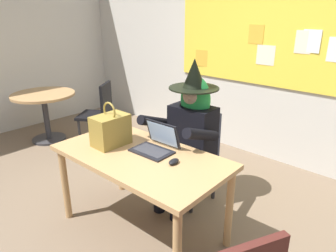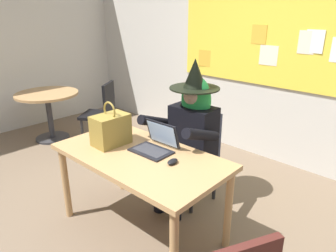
# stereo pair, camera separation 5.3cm
# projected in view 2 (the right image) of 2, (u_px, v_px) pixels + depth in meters

# --- Properties ---
(ground_plane) EXTENTS (24.00, 24.00, 0.00)m
(ground_plane) POSITION_uv_depth(u_px,v_px,m) (131.00, 228.00, 2.74)
(ground_plane) COLOR #75604C
(wall_back_bulletin) EXTENTS (6.58, 2.30, 2.98)m
(wall_back_bulletin) POSITION_uv_depth(u_px,v_px,m) (267.00, 38.00, 3.68)
(wall_back_bulletin) COLOR beige
(wall_back_bulletin) RESTS_ON ground
(desk_main) EXTENTS (1.45, 0.81, 0.73)m
(desk_main) POSITION_uv_depth(u_px,v_px,m) (140.00, 164.00, 2.50)
(desk_main) COLOR tan
(desk_main) RESTS_ON ground
(chair_at_desk) EXTENTS (0.44, 0.44, 0.91)m
(chair_at_desk) POSITION_uv_depth(u_px,v_px,m) (197.00, 151.00, 3.05)
(chair_at_desk) COLOR #2D3347
(chair_at_desk) RESTS_ON ground
(person_costumed) EXTENTS (0.62, 0.71, 1.42)m
(person_costumed) POSITION_uv_depth(u_px,v_px,m) (189.00, 127.00, 2.87)
(person_costumed) COLOR black
(person_costumed) RESTS_ON ground
(laptop) EXTENTS (0.34, 0.30, 0.23)m
(laptop) POSITION_uv_depth(u_px,v_px,m) (156.00, 144.00, 2.53)
(laptop) COLOR black
(laptop) RESTS_ON desk_main
(computer_mouse) EXTENTS (0.07, 0.11, 0.03)m
(computer_mouse) POSITION_uv_depth(u_px,v_px,m) (173.00, 162.00, 2.31)
(computer_mouse) COLOR black
(computer_mouse) RESTS_ON desk_main
(handbag) EXTENTS (0.20, 0.30, 0.38)m
(handbag) POSITION_uv_depth(u_px,v_px,m) (111.00, 129.00, 2.61)
(handbag) COLOR olive
(handbag) RESTS_ON desk_main
(side_table_round) EXTENTS (0.87, 0.87, 0.71)m
(side_table_round) POSITION_uv_depth(u_px,v_px,m) (48.00, 105.00, 4.48)
(side_table_round) COLOR tan
(side_table_round) RESTS_ON ground
(chair_spare_by_window) EXTENTS (0.58, 0.58, 0.88)m
(chair_spare_by_window) POSITION_uv_depth(u_px,v_px,m) (102.00, 110.00, 4.37)
(chair_spare_by_window) COLOR black
(chair_spare_by_window) RESTS_ON ground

